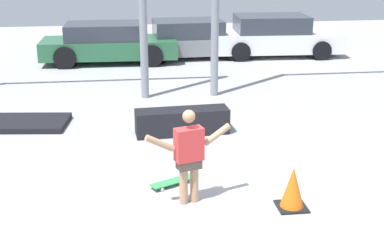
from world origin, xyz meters
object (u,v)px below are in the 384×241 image
at_px(parked_car_grey, 191,39).
at_px(traffic_cone, 293,188).
at_px(grind_box, 182,121).
at_px(parked_car_white, 274,36).
at_px(skateboard, 174,181).
at_px(skateboarder, 189,153).
at_px(parked_car_green, 108,43).

xyz_separation_m(parked_car_grey, traffic_cone, (0.11, -11.25, -0.30)).
relative_size(grind_box, parked_car_white, 0.43).
distance_m(skateboard, parked_car_white, 11.14).
bearing_deg(skateboarder, skateboard, 89.80).
bearing_deg(parked_car_white, skateboard, -111.49).
distance_m(parked_car_green, parked_car_white, 5.80).
height_order(skateboarder, skateboard, skateboarder).
height_order(skateboard, parked_car_green, parked_car_green).
height_order(grind_box, parked_car_white, parked_car_white).
bearing_deg(skateboard, parked_car_white, 39.23).
xyz_separation_m(skateboard, grind_box, (0.42, 2.48, 0.20)).
xyz_separation_m(parked_car_green, parked_car_grey, (2.85, 0.49, -0.02)).
height_order(parked_car_green, traffic_cone, parked_car_green).
height_order(skateboard, traffic_cone, traffic_cone).
xyz_separation_m(skateboarder, parked_car_green, (-1.43, 10.39, -0.18)).
bearing_deg(traffic_cone, parked_car_white, 75.77).
bearing_deg(parked_car_white, skateboarder, -109.40).
distance_m(grind_box, parked_car_grey, 7.85).
xyz_separation_m(grind_box, traffic_cone, (1.28, -3.50, 0.06)).
bearing_deg(parked_car_green, traffic_cone, -73.32).
bearing_deg(grind_box, skateboard, -99.62).
distance_m(skateboarder, grind_box, 3.18).
xyz_separation_m(skateboarder, parked_car_white, (4.36, 10.79, -0.14)).
bearing_deg(skateboard, grind_box, 53.69).
distance_m(parked_car_green, traffic_cone, 11.17).
relative_size(grind_box, traffic_cone, 2.95).
bearing_deg(parked_car_green, parked_car_white, 5.34).
bearing_deg(skateboard, parked_car_grey, 54.44).
bearing_deg(parked_car_grey, skateboarder, -100.34).
bearing_deg(traffic_cone, skateboarder, 165.97).
relative_size(skateboard, parked_car_grey, 0.19).
bearing_deg(parked_car_green, grind_box, -75.72).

